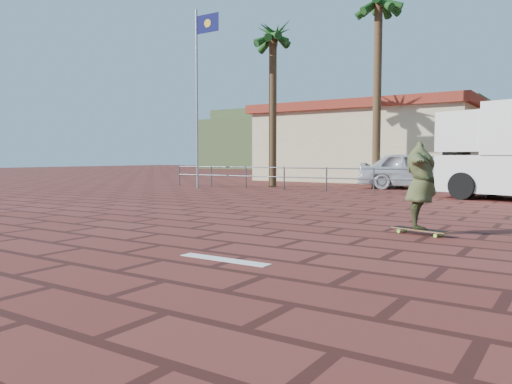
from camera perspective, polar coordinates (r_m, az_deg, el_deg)
ground at (r=8.25m, az=-2.52°, el=-5.78°), size 120.00×120.00×0.00m
paint_stripe at (r=6.89m, az=-3.65°, el=-7.71°), size 1.40×0.22×0.01m
guardrail at (r=19.20m, az=18.93°, el=1.63°), size 24.06×0.06×1.00m
flagpole at (r=23.11m, az=-6.53°, el=12.03°), size 1.30×0.10×8.00m
palm_far_left at (r=24.16m, az=1.95°, el=16.99°), size 2.40×2.40×8.25m
palm_left at (r=23.86m, az=13.84°, el=19.82°), size 2.40×2.40×9.45m
building_west at (r=30.56m, az=12.74°, el=5.55°), size 12.60×7.60×4.50m
hill_back at (r=68.12m, az=10.21°, el=6.12°), size 35.00×14.00×8.00m
longboard at (r=9.53m, az=18.20°, el=-4.14°), size 1.08×0.50×0.10m
skateboarder at (r=9.45m, az=18.31°, el=0.72°), size 1.14×2.01×1.58m
car_silver at (r=23.08m, az=17.63°, el=2.37°), size 5.16×3.13×1.64m
car_white at (r=23.54m, az=19.14°, el=2.17°), size 4.56×1.74×1.48m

